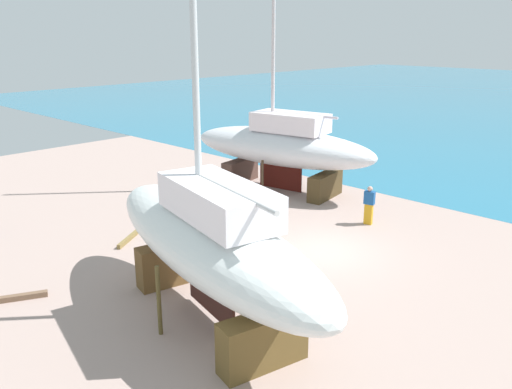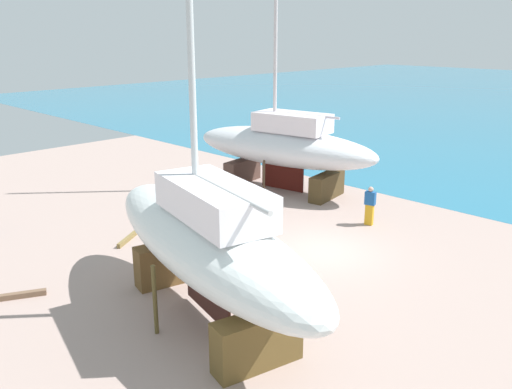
{
  "view_description": "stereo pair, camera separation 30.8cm",
  "coord_description": "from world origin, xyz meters",
  "px_view_note": "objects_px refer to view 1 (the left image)",
  "views": [
    {
      "loc": [
        10.89,
        -14.91,
        7.86
      ],
      "look_at": [
        -2.95,
        -0.54,
        1.72
      ],
      "focal_mm": 36.81,
      "sensor_mm": 36.0,
      "label": 1
    },
    {
      "loc": [
        11.11,
        -14.69,
        7.86
      ],
      "look_at": [
        -2.95,
        -0.54,
        1.72
      ],
      "focal_mm": 36.81,
      "sensor_mm": 36.0,
      "label": 2
    }
  ],
  "objects_px": {
    "sailboat_mid_port": "(282,146)",
    "barrel_tipped_center": "(154,210)",
    "worker": "(369,205)",
    "sailboat_small_center": "(210,239)"
  },
  "relations": [
    {
      "from": "worker",
      "to": "sailboat_mid_port",
      "type": "bearing_deg",
      "value": 64.81
    },
    {
      "from": "sailboat_mid_port",
      "to": "barrel_tipped_center",
      "type": "height_order",
      "value": "sailboat_mid_port"
    },
    {
      "from": "barrel_tipped_center",
      "to": "sailboat_mid_port",
      "type": "bearing_deg",
      "value": 79.83
    },
    {
      "from": "sailboat_mid_port",
      "to": "sailboat_small_center",
      "type": "relative_size",
      "value": 0.9
    },
    {
      "from": "sailboat_mid_port",
      "to": "worker",
      "type": "relative_size",
      "value": 10.06
    },
    {
      "from": "sailboat_mid_port",
      "to": "barrel_tipped_center",
      "type": "bearing_deg",
      "value": 70.19
    },
    {
      "from": "worker",
      "to": "sailboat_small_center",
      "type": "bearing_deg",
      "value": 173.15
    },
    {
      "from": "barrel_tipped_center",
      "to": "sailboat_small_center",
      "type": "bearing_deg",
      "value": -25.61
    },
    {
      "from": "sailboat_mid_port",
      "to": "worker",
      "type": "height_order",
      "value": "sailboat_mid_port"
    },
    {
      "from": "sailboat_small_center",
      "to": "barrel_tipped_center",
      "type": "height_order",
      "value": "sailboat_small_center"
    }
  ]
}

